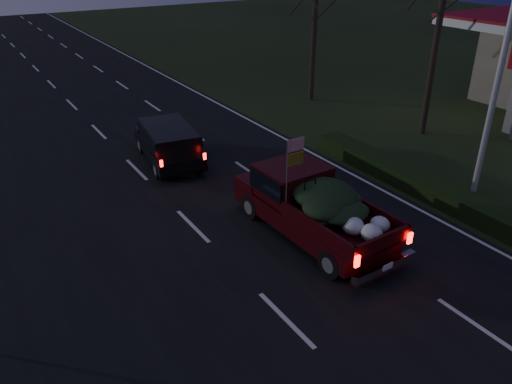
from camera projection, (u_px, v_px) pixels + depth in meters
ground at (286, 320)px, 11.61m from camera, size 120.00×120.00×0.00m
road_asphalt at (286, 320)px, 11.61m from camera, size 14.00×120.00×0.02m
hedge_row at (419, 183)px, 17.43m from camera, size 1.00×10.00×0.60m
light_pole at (509, 29)px, 15.14m from camera, size 0.50×0.90×9.16m
pickup_truck at (312, 202)px, 14.54m from camera, size 2.26×5.49×2.84m
lead_suv at (169, 140)px, 19.41m from camera, size 2.36×4.48×1.23m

